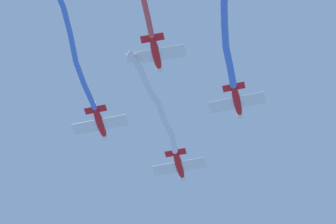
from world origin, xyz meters
name	(u,v)px	position (x,y,z in m)	size (l,w,h in m)	color
airplane_lead	(179,166)	(-11.27, -5.30, 82.62)	(5.37, 7.19, 1.80)	red
smoke_trail_lead	(156,104)	(-0.66, -5.20, 82.04)	(16.85, 1.93, 1.87)	white
airplane_left_wing	(100,124)	(-1.59, -12.91, 82.22)	(5.37, 7.19, 1.80)	red
smoke_trail_left_wing	(62,7)	(14.49, -12.04, 83.57)	(27.71, 2.89, 3.31)	#4C75DB
airplane_right_wing	(237,101)	(-3.66, 4.39, 82.92)	(5.35, 7.17, 1.80)	red
smoke_trail_right_wing	(228,12)	(8.30, 6.18, 83.75)	(19.43, 5.51, 2.63)	#4C75DB
airplane_slot	(156,54)	(6.02, -3.23, 82.42)	(5.42, 7.22, 1.80)	red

